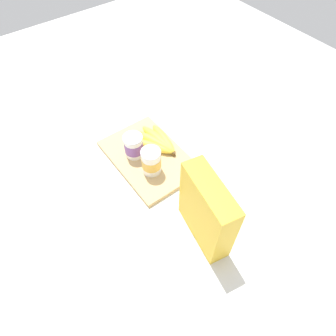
{
  "coord_description": "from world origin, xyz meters",
  "views": [
    {
      "loc": [
        -0.61,
        0.37,
        0.86
      ],
      "look_at": [
        -0.12,
        0.0,
        0.07
      ],
      "focal_mm": 32.19,
      "sensor_mm": 36.0,
      "label": 1
    }
  ],
  "objects_px": {
    "yogurt_cup_front": "(151,161)",
    "yogurt_cup_back": "(134,146)",
    "cereal_box": "(207,212)",
    "cutting_board": "(149,157)",
    "banana_bunch": "(156,141)"
  },
  "relations": [
    {
      "from": "banana_bunch",
      "to": "cereal_box",
      "type": "bearing_deg",
      "value": 166.49
    },
    {
      "from": "cutting_board",
      "to": "cereal_box",
      "type": "height_order",
      "value": "cereal_box"
    },
    {
      "from": "cereal_box",
      "to": "yogurt_cup_front",
      "type": "xyz_separation_m",
      "value": [
        0.28,
        -0.0,
        -0.06
      ]
    },
    {
      "from": "cereal_box",
      "to": "banana_bunch",
      "type": "height_order",
      "value": "cereal_box"
    },
    {
      "from": "cutting_board",
      "to": "cereal_box",
      "type": "distance_m",
      "value": 0.36
    },
    {
      "from": "yogurt_cup_front",
      "to": "yogurt_cup_back",
      "type": "height_order",
      "value": "yogurt_cup_front"
    },
    {
      "from": "cereal_box",
      "to": "cutting_board",
      "type": "bearing_deg",
      "value": -174.31
    },
    {
      "from": "yogurt_cup_front",
      "to": "banana_bunch",
      "type": "distance_m",
      "value": 0.13
    },
    {
      "from": "yogurt_cup_back",
      "to": "banana_bunch",
      "type": "distance_m",
      "value": 0.1
    },
    {
      "from": "yogurt_cup_back",
      "to": "banana_bunch",
      "type": "bearing_deg",
      "value": -95.92
    },
    {
      "from": "cutting_board",
      "to": "banana_bunch",
      "type": "bearing_deg",
      "value": -63.86
    },
    {
      "from": "yogurt_cup_front",
      "to": "yogurt_cup_back",
      "type": "bearing_deg",
      "value": 4.41
    },
    {
      "from": "cutting_board",
      "to": "cereal_box",
      "type": "bearing_deg",
      "value": 174.62
    },
    {
      "from": "yogurt_cup_front",
      "to": "cereal_box",
      "type": "bearing_deg",
      "value": 179.12
    },
    {
      "from": "cereal_box",
      "to": "yogurt_cup_back",
      "type": "bearing_deg",
      "value": -168.42
    }
  ]
}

